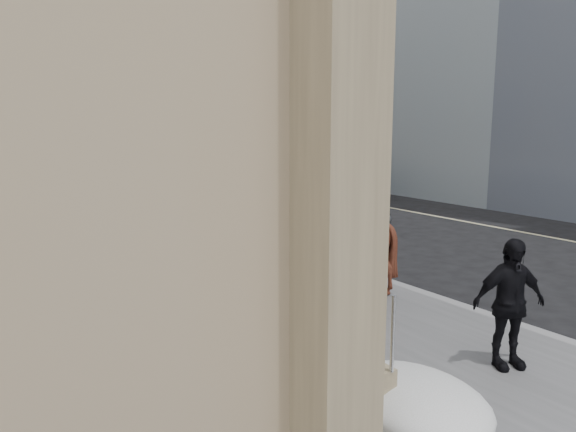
# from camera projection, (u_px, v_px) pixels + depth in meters

# --- Properties ---
(ground) EXTENTS (140.00, 140.00, 0.00)m
(ground) POSITION_uv_depth(u_px,v_px,m) (382.00, 350.00, 9.12)
(ground) COLOR black
(ground) RESTS_ON ground
(sidewalk) EXTENTS (5.00, 80.00, 0.12)m
(sidewalk) POSITION_uv_depth(u_px,v_px,m) (155.00, 239.00, 17.25)
(sidewalk) COLOR #4B4B4E
(sidewalk) RESTS_ON ground
(curb) EXTENTS (0.24, 80.00, 0.12)m
(curb) POSITION_uv_depth(u_px,v_px,m) (230.00, 229.00, 18.71)
(curb) COLOR slate
(curb) RESTS_ON ground
(lane_line) EXTENTS (0.15, 70.00, 0.01)m
(lane_line) POSITION_uv_depth(u_px,v_px,m) (399.00, 209.00, 23.08)
(lane_line) COLOR #BFB78C
(lane_line) RESTS_ON ground
(far_podium) EXTENTS (2.00, 80.00, 4.00)m
(far_podium) POSITION_uv_depth(u_px,v_px,m) (479.00, 156.00, 25.51)
(far_podium) COLOR #726249
(far_podium) RESTS_ON ground
(bg_building_mid) EXTENTS (30.00, 12.00, 28.00)m
(bg_building_mid) POSITION_uv_depth(u_px,v_px,m) (8.00, 16.00, 57.76)
(bg_building_mid) COLOR slate
(bg_building_mid) RESTS_ON ground
(streetlight_mid) EXTENTS (1.71, 0.24, 8.00)m
(streetlight_mid) POSITION_uv_depth(u_px,v_px,m) (180.00, 95.00, 21.25)
(streetlight_mid) COLOR #2D2D30
(streetlight_mid) RESTS_ON ground
(streetlight_far) EXTENTS (1.71, 0.24, 8.00)m
(streetlight_far) POSITION_uv_depth(u_px,v_px,m) (59.00, 105.00, 37.53)
(streetlight_far) COLOR #2D2D30
(streetlight_far) RESTS_ON ground
(traffic_signal) EXTENTS (4.10, 0.22, 6.00)m
(traffic_signal) POSITION_uv_depth(u_px,v_px,m) (102.00, 112.00, 27.49)
(traffic_signal) COLOR #2D2D30
(traffic_signal) RESTS_ON ground
(snow_bank) EXTENTS (1.70, 18.10, 0.76)m
(snow_bank) POSITION_uv_depth(u_px,v_px,m) (129.00, 242.00, 14.86)
(snow_bank) COLOR silver
(snow_bank) RESTS_ON sidewalk
(mounted_horse_left) EXTENTS (0.98, 2.12, 2.56)m
(mounted_horse_left) POSITION_uv_depth(u_px,v_px,m) (225.00, 264.00, 10.23)
(mounted_horse_left) COLOR #471F15
(mounted_horse_left) RESTS_ON sidewalk
(mounted_horse_right) EXTENTS (2.14, 2.27, 2.68)m
(mounted_horse_right) POSITION_uv_depth(u_px,v_px,m) (345.00, 235.00, 12.03)
(mounted_horse_right) COLOR #3E1C11
(mounted_horse_right) RESTS_ON sidewalk
(pedestrian) EXTENTS (1.22, 0.86, 1.93)m
(pedestrian) POSITION_uv_depth(u_px,v_px,m) (509.00, 303.00, 8.11)
(pedestrian) COLOR black
(pedestrian) RESTS_ON sidewalk
(car_silver) EXTENTS (2.94, 4.24, 1.34)m
(car_silver) POSITION_uv_depth(u_px,v_px,m) (354.00, 204.00, 20.23)
(car_silver) COLOR #B2B6BA
(car_silver) RESTS_ON ground
(car_grey) EXTENTS (2.86, 5.29, 1.45)m
(car_grey) POSITION_uv_depth(u_px,v_px,m) (344.00, 179.00, 27.93)
(car_grey) COLOR #58595F
(car_grey) RESTS_ON ground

